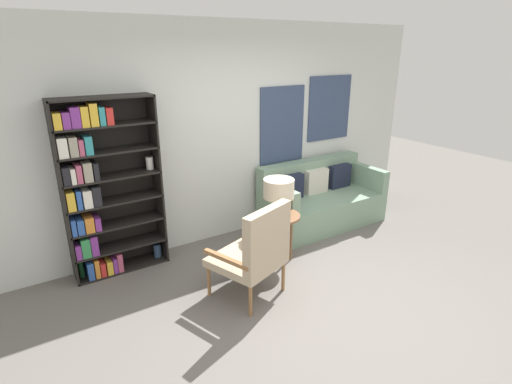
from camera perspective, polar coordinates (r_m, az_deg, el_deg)
The scene contains 7 objects.
ground_plane at distance 4.06m, azimuth 9.87°, elevation -16.22°, with size 14.00×14.00×0.00m, color #66605B.
wall_back at distance 5.07m, azimuth -4.56°, elevation 8.23°, with size 6.40×0.08×2.70m.
bookshelf at distance 4.49m, azimuth -21.31°, elevation 0.21°, with size 1.01×0.30×1.93m.
armchair at distance 3.89m, azimuth 0.10°, elevation -8.18°, with size 0.78×0.79×1.00m.
couch at distance 5.74m, azimuth 9.08°, elevation -1.15°, with size 1.72×0.82×0.87m.
side_table at distance 4.59m, azimuth 3.33°, elevation -4.12°, with size 0.48×0.48×0.58m.
table_lamp at distance 4.46m, azimuth 3.26°, elevation -0.16°, with size 0.34×0.34×0.43m.
Camera 1 is at (-2.31, -2.35, 2.38)m, focal length 28.00 mm.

